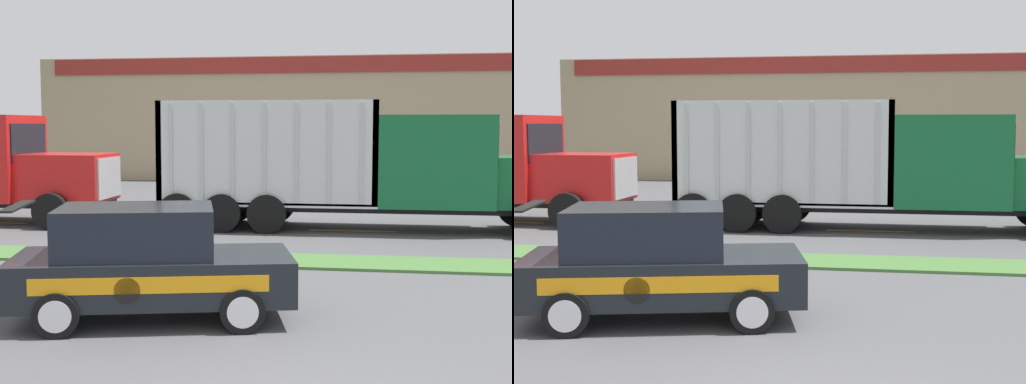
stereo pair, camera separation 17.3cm
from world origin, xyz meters
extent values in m
cube|color=#477538|center=(0.00, 8.85, 0.03)|extent=(120.00, 1.52, 0.06)
cube|color=yellow|center=(-5.30, 13.61, 0.00)|extent=(2.40, 0.14, 0.01)
cube|color=yellow|center=(0.10, 13.61, 0.00)|extent=(2.40, 0.14, 0.01)
cube|color=black|center=(0.22, 13.97, 0.61)|extent=(10.96, 1.32, 0.18)
cube|color=#146033|center=(2.23, 13.97, 1.94)|extent=(3.00, 2.40, 2.47)
cube|color=black|center=(3.75, 13.97, 2.37)|extent=(0.04, 2.04, 1.11)
cylinder|color=silver|center=(0.63, 13.19, 2.69)|extent=(0.14, 0.14, 1.51)
cube|color=silver|center=(-2.26, 13.97, 0.76)|extent=(6.00, 2.40, 0.12)
cube|color=silver|center=(0.65, 13.97, 2.16)|extent=(0.16, 2.40, 2.80)
cube|color=silver|center=(-5.18, 13.97, 2.16)|extent=(0.16, 2.40, 2.80)
cube|color=silver|center=(-2.26, 12.85, 2.16)|extent=(6.00, 0.16, 2.80)
cube|color=silver|center=(-2.26, 15.09, 2.16)|extent=(6.00, 0.16, 2.80)
cube|color=#BCBCC1|center=(-4.83, 12.75, 2.16)|extent=(0.10, 0.04, 2.66)
cube|color=#BCBCC1|center=(-3.98, 12.75, 2.16)|extent=(0.10, 0.04, 2.66)
cube|color=#BCBCC1|center=(-3.12, 12.75, 2.16)|extent=(0.10, 0.04, 2.66)
cube|color=#BCBCC1|center=(-2.26, 12.75, 2.16)|extent=(0.10, 0.04, 2.66)
cube|color=#BCBCC1|center=(-1.41, 12.75, 2.16)|extent=(0.10, 0.04, 2.66)
cube|color=#BCBCC1|center=(-0.55, 12.75, 2.16)|extent=(0.10, 0.04, 2.66)
cube|color=#BCBCC1|center=(0.31, 12.75, 2.16)|extent=(0.10, 0.04, 2.66)
cylinder|color=black|center=(-4.66, 12.79, 0.52)|extent=(1.05, 0.30, 1.05)
cylinder|color=black|center=(-4.66, 15.15, 0.52)|extent=(1.05, 0.30, 1.05)
cylinder|color=black|center=(-3.43, 12.79, 0.52)|extent=(1.05, 0.30, 1.05)
cylinder|color=black|center=(-3.43, 15.15, 0.52)|extent=(1.05, 0.30, 1.05)
cylinder|color=black|center=(-2.21, 12.79, 0.52)|extent=(1.05, 0.30, 1.05)
cylinder|color=black|center=(-2.21, 15.15, 0.52)|extent=(1.05, 0.30, 1.05)
cube|color=red|center=(-8.22, 13.77, 1.38)|extent=(2.45, 2.08, 1.37)
cube|color=#B7B7BC|center=(-6.97, 13.77, 1.38)|extent=(0.06, 1.77, 1.17)
cube|color=black|center=(-9.43, 13.77, 2.38)|extent=(0.04, 2.15, 1.12)
cylinder|color=black|center=(-8.22, 12.53, 0.51)|extent=(1.02, 0.30, 1.02)
cylinder|color=black|center=(-8.22, 15.02, 0.51)|extent=(1.02, 0.30, 1.02)
cube|color=black|center=(-2.72, 4.15, 0.65)|extent=(4.43, 2.72, 0.66)
cube|color=black|center=(-2.96, 4.09, 1.32)|extent=(2.57, 2.07, 0.68)
cube|color=black|center=(-2.96, 4.09, 1.68)|extent=(2.57, 2.07, 0.04)
cube|color=black|center=(-4.62, 3.68, 1.72)|extent=(0.53, 1.45, 0.03)
cube|color=orange|center=(-2.51, 3.26, 0.71)|extent=(3.20, 0.79, 0.23)
cylinder|color=black|center=(-2.81, 3.19, 0.65)|extent=(0.36, 0.09, 0.36)
cylinder|color=black|center=(-1.28, 3.61, 0.32)|extent=(0.66, 0.34, 0.63)
cylinder|color=silver|center=(-1.25, 3.51, 0.32)|extent=(0.43, 0.12, 0.44)
cylinder|color=black|center=(-1.69, 5.28, 0.32)|extent=(0.66, 0.34, 0.63)
cylinder|color=silver|center=(-1.71, 5.39, 0.32)|extent=(0.43, 0.12, 0.44)
cylinder|color=black|center=(-3.76, 3.01, 0.32)|extent=(0.66, 0.34, 0.63)
cylinder|color=silver|center=(-3.73, 2.91, 0.32)|extent=(0.43, 0.12, 0.44)
cylinder|color=black|center=(-4.17, 4.68, 0.32)|extent=(0.66, 0.34, 0.63)
cylinder|color=silver|center=(-4.19, 4.78, 0.32)|extent=(0.43, 0.12, 0.44)
cube|color=black|center=(-2.39, 5.72, 0.01)|extent=(0.37, 0.37, 0.03)
cone|color=#EA5B14|center=(-2.39, 5.72, 0.37)|extent=(0.28, 0.28, 0.69)
cylinder|color=white|center=(-2.39, 5.72, 0.44)|extent=(0.16, 0.16, 0.08)
cube|color=tan|center=(0.37, 36.07, 3.18)|extent=(34.23, 12.00, 6.37)
cube|color=maroon|center=(0.37, 30.02, 5.92)|extent=(32.52, 0.10, 0.80)
camera|label=1|loc=(0.39, -6.00, 2.91)|focal=50.00mm
camera|label=2|loc=(0.56, -5.97, 2.91)|focal=50.00mm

